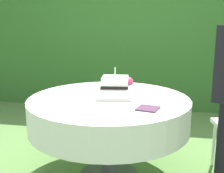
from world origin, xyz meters
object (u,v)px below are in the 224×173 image
at_px(wedding_cake, 116,88).
at_px(serving_plate_far, 87,91).
at_px(cake_table, 109,113).
at_px(napkin_stack, 148,108).
at_px(serving_plate_near, 49,100).

relative_size(wedding_cake, serving_plate_far, 2.47).
xyz_separation_m(cake_table, napkin_stack, (0.36, -0.27, 0.14)).
relative_size(cake_table, wedding_cake, 4.17).
height_order(wedding_cake, napkin_stack, wedding_cake).
bearing_deg(napkin_stack, cake_table, 142.87).
distance_m(serving_plate_far, napkin_stack, 0.79).
height_order(serving_plate_near, serving_plate_far, same).
bearing_deg(serving_plate_near, serving_plate_far, 58.46).
bearing_deg(serving_plate_far, cake_table, -39.40).
xyz_separation_m(wedding_cake, serving_plate_near, (-0.54, -0.22, -0.08)).
distance_m(serving_plate_near, napkin_stack, 0.86).
relative_size(cake_table, serving_plate_far, 10.30).
bearing_deg(wedding_cake, serving_plate_far, 153.44).
xyz_separation_m(serving_plate_near, serving_plate_far, (0.23, 0.38, 0.00)).
bearing_deg(cake_table, serving_plate_far, 140.60).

